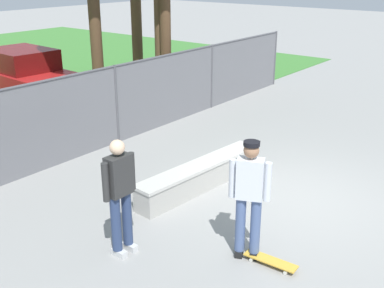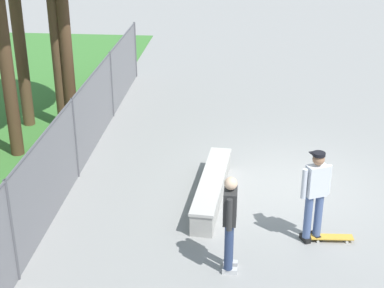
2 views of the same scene
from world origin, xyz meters
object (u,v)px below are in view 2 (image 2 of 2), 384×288
skateboarder (315,193)px  concrete_ledge (212,188)px  bystander (230,220)px  skateboard (332,237)px

skateboarder → concrete_ledge: bearing=53.8°
concrete_ledge → skateboarder: skateboarder is taller
concrete_ledge → skateboarder: 2.56m
skateboarder → bystander: 1.87m
concrete_ledge → skateboard: concrete_ledge is taller
concrete_ledge → skateboard: (-1.41, -2.36, -0.19)m
skateboard → bystander: bearing=119.5°
skateboarder → bystander: skateboarder is taller
skateboarder → skateboard: bearing=-86.4°
skateboarder → skateboard: 1.04m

